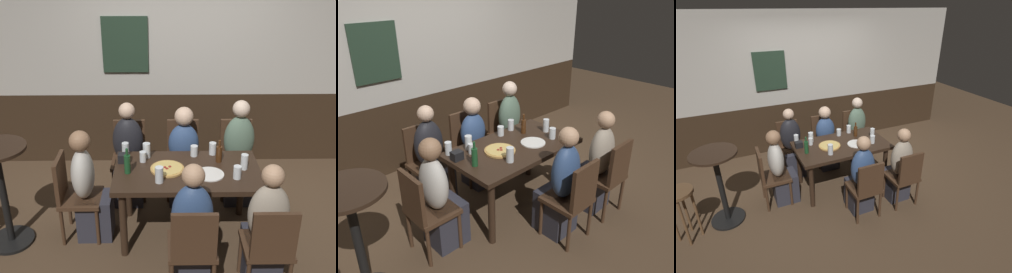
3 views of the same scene
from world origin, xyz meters
TOP-DOWN VIEW (x-y plane):
  - ground_plane at (0.00, 0.00)m, footprint 12.00×12.00m
  - wall_back at (-0.00, 1.65)m, footprint 6.40×0.13m
  - dining_table at (0.00, 0.00)m, footprint 1.41×0.80m
  - chair_left_far at (-0.62, 0.82)m, footprint 0.40×0.40m
  - chair_mid_near at (0.00, -0.82)m, footprint 0.40×0.40m
  - chair_right_near at (0.62, -0.82)m, footprint 0.40×0.40m
  - chair_right_far at (0.62, 0.82)m, footprint 0.40×0.40m
  - chair_mid_far at (0.00, 0.82)m, footprint 0.40×0.40m
  - chair_head_west at (-1.12, 0.00)m, footprint 0.40×0.40m
  - person_left_far at (-0.62, 0.65)m, footprint 0.34×0.37m
  - person_mid_near at (0.00, -0.65)m, footprint 0.34×0.37m
  - person_right_near at (0.62, -0.65)m, footprint 0.34×0.37m
  - person_right_far at (0.62, 0.66)m, footprint 0.34×0.37m
  - person_mid_far at (-0.00, 0.65)m, footprint 0.34×0.37m
  - person_head_west at (-0.96, 0.00)m, footprint 0.37×0.34m
  - pizza at (-0.19, 0.01)m, footprint 0.33×0.33m
  - beer_glass_tall at (-0.40, 0.27)m, footprint 0.08×0.08m
  - tumbler_water at (0.28, 0.33)m, footprint 0.07×0.07m
  - beer_glass_half at (-0.61, 0.32)m, footprint 0.07×0.07m
  - tumbler_short at (-0.43, 0.18)m, footprint 0.07×0.07m
  - pint_glass_amber at (-0.27, -0.22)m, footprint 0.08×0.08m
  - pint_glass_stout at (0.09, 0.30)m, footprint 0.07×0.07m
  - pint_glass_pale at (0.45, -0.16)m, footprint 0.07×0.07m
  - highball_clear at (0.55, 0.01)m, footprint 0.07×0.07m
  - beer_bottle_green at (-0.57, -0.05)m, footprint 0.06×0.06m
  - beer_bottle_brown at (0.32, 0.16)m, footprint 0.06×0.06m
  - plate_white_large at (0.20, -0.10)m, footprint 0.27×0.27m
  - condiment_caddy at (-0.62, 0.17)m, footprint 0.11×0.09m
  - side_bar_table at (-1.75, -0.11)m, footprint 0.56×0.56m

SIDE VIEW (x-z plane):
  - ground_plane at x=0.00m, z-range 0.00..0.00m
  - person_mid_far at x=0.00m, z-range -0.08..1.03m
  - person_head_west at x=-0.96m, z-range -0.09..1.06m
  - person_right_near at x=0.62m, z-range -0.09..1.07m
  - person_left_far at x=-0.62m, z-range -0.09..1.07m
  - person_mid_near at x=0.00m, z-range -0.09..1.08m
  - chair_left_far at x=-0.62m, z-range 0.06..0.94m
  - chair_mid_near at x=0.00m, z-range 0.06..0.94m
  - chair_right_near at x=0.62m, z-range 0.06..0.94m
  - chair_right_far at x=0.62m, z-range 0.06..0.94m
  - chair_mid_far at x=0.00m, z-range 0.06..0.94m
  - chair_head_west at x=-1.12m, z-range 0.06..0.94m
  - person_right_far at x=0.62m, z-range -0.09..1.10m
  - side_bar_table at x=-1.75m, z-range 0.09..1.14m
  - dining_table at x=0.00m, z-range 0.27..1.01m
  - plate_white_large at x=0.20m, z-range 0.74..0.75m
  - pizza at x=-0.19m, z-range 0.74..0.77m
  - condiment_caddy at x=-0.62m, z-range 0.74..0.83m
  - tumbler_short at x=-0.43m, z-range 0.73..0.84m
  - pint_glass_stout at x=0.09m, z-range 0.73..0.84m
  - pint_glass_pale at x=0.45m, z-range 0.73..0.86m
  - tumbler_water at x=0.28m, z-range 0.74..0.86m
  - beer_glass_half at x=-0.61m, z-range 0.73..0.87m
  - highball_clear at x=0.55m, z-range 0.73..0.88m
  - pint_glass_amber at x=-0.27m, z-range 0.73..0.88m
  - beer_glass_tall at x=-0.40m, z-range 0.74..0.89m
  - beer_bottle_brown at x=0.32m, z-range 0.71..0.95m
  - beer_bottle_green at x=-0.57m, z-range 0.71..0.97m
  - wall_back at x=0.00m, z-range 0.00..2.60m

